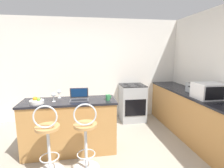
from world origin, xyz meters
TOP-DOWN VIEW (x-y plane):
  - wall_back at (0.00, 2.29)m, footprint 12.00×0.06m
  - breakfast_bar at (-0.39, 0.69)m, footprint 1.60×0.58m
  - counter_right at (2.07, 0.88)m, footprint 0.62×2.79m
  - bar_stool_near at (-0.65, 0.11)m, footprint 0.40×0.40m
  - bar_stool_far at (-0.13, 0.11)m, footprint 0.40×0.40m
  - laptop at (-0.22, 0.71)m, footprint 0.32×0.25m
  - microwave at (2.06, 0.42)m, footprint 0.49×0.39m
  - toaster at (2.08, 0.91)m, footprint 0.19×0.29m
  - stove_range at (1.09, 1.95)m, footprint 0.61×0.60m
  - wine_glass_short at (-0.64, 0.66)m, footprint 0.07×0.07m
  - fruit_bowl at (-0.89, 0.58)m, footprint 0.22×0.22m
  - mug_green at (0.27, 0.61)m, footprint 0.09×0.08m
  - wine_glass_tall at (-0.58, 0.89)m, footprint 0.07×0.07m

SIDE VIEW (x-z plane):
  - stove_range at x=1.09m, z-range 0.00..0.94m
  - counter_right at x=2.07m, z-range 0.00..0.94m
  - breakfast_bar at x=-0.39m, z-range 0.00..0.94m
  - bar_stool_near at x=-0.65m, z-range -0.02..1.04m
  - bar_stool_far at x=-0.13m, z-range -0.02..1.04m
  - fruit_bowl at x=-0.89m, z-range 0.92..1.03m
  - mug_green at x=0.27m, z-range 0.94..1.03m
  - laptop at x=-0.22m, z-range 0.89..1.09m
  - toaster at x=2.08m, z-range 0.93..1.12m
  - wine_glass_tall at x=-0.58m, z-range 0.97..1.12m
  - wine_glass_short at x=-0.64m, z-range 0.97..1.12m
  - microwave at x=2.06m, z-range 0.94..1.21m
  - wall_back at x=0.00m, z-range 0.00..2.60m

